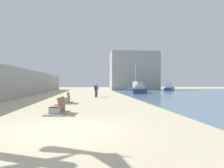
{
  "coord_description": "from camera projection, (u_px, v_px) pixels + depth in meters",
  "views": [
    {
      "loc": [
        0.99,
        -8.61,
        1.82
      ],
      "look_at": [
        2.98,
        10.78,
        1.69
      ],
      "focal_mm": 34.86,
      "sensor_mm": 36.0,
      "label": 1
    }
  ],
  "objects": [
    {
      "name": "seawall",
      "position": [
        17.0,
        83.0,
        25.6
      ],
      "size": [
        0.8,
        64.0,
        3.57
      ],
      "primitive_type": "cube",
      "color": "#9E9E99",
      "rests_on": "ground"
    },
    {
      "name": "boat_outer",
      "position": [
        137.0,
        88.0,
        45.66
      ],
      "size": [
        2.85,
        5.84,
        5.93
      ],
      "color": "navy",
      "rests_on": "water_bay"
    },
    {
      "name": "person_walking",
      "position": [
        97.0,
        89.0,
        27.88
      ],
      "size": [
        0.53,
        0.23,
        1.72
      ],
      "color": "teal",
      "rests_on": "ground"
    },
    {
      "name": "boat_distant",
      "position": [
        140.0,
        90.0,
        36.77
      ],
      "size": [
        3.18,
        5.39,
        1.38
      ],
      "color": "navy",
      "rests_on": "water_bay"
    },
    {
      "name": "ground_plane",
      "position": [
        82.0,
        98.0,
        26.38
      ],
      "size": [
        120.0,
        120.0,
        0.0
      ],
      "primitive_type": "plane",
      "color": "beige"
    },
    {
      "name": "harbor_building",
      "position": [
        134.0,
        71.0,
        55.46
      ],
      "size": [
        12.0,
        6.0,
        9.59
      ],
      "primitive_type": "cube",
      "color": "#9E9E99",
      "rests_on": "ground"
    },
    {
      "name": "boat_far_right",
      "position": [
        169.0,
        87.0,
        48.74
      ],
      "size": [
        4.61,
        7.06,
        1.99
      ],
      "color": "navy",
      "rests_on": "water_bay"
    },
    {
      "name": "person_standing",
      "position": [
        96.0,
        89.0,
        26.84
      ],
      "size": [
        0.4,
        0.41,
        1.69
      ],
      "color": "#333338",
      "rests_on": "ground"
    },
    {
      "name": "bench_far",
      "position": [
        66.0,
        101.0,
        19.02
      ],
      "size": [
        1.13,
        2.12,
        0.98
      ],
      "color": "#9E9E99",
      "rests_on": "ground"
    },
    {
      "name": "bench_near",
      "position": [
        58.0,
        110.0,
        12.66
      ],
      "size": [
        1.28,
        2.19,
        0.98
      ],
      "color": "#9E9E99",
      "rests_on": "ground"
    }
  ]
}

